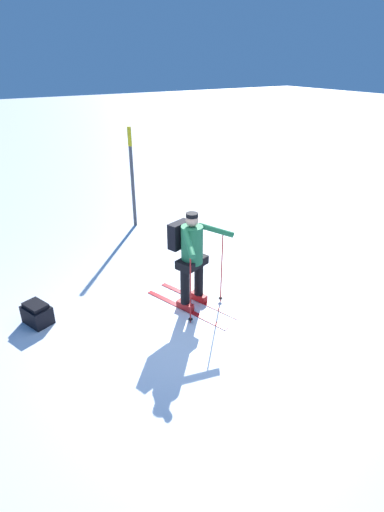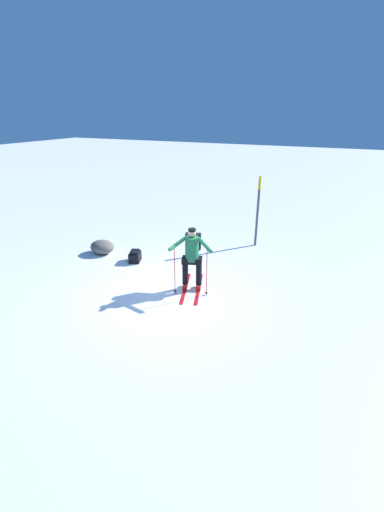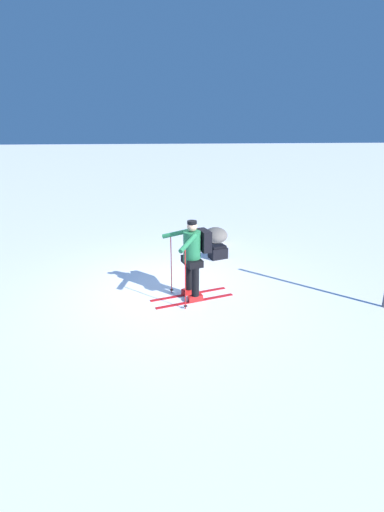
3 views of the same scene
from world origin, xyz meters
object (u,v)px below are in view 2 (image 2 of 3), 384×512
at_px(skier, 192,254).
at_px(dropped_backpack, 135,256).
at_px(trail_marker, 258,207).
at_px(rock_boulder, 102,247).

distance_m(skier, dropped_backpack, 2.56).
xyz_separation_m(dropped_backpack, trail_marker, (2.94, 2.91, 1.19)).
height_order(skier, rock_boulder, skier).
height_order(trail_marker, rock_boulder, trail_marker).
relative_size(skier, dropped_backpack, 3.33).
xyz_separation_m(skier, rock_boulder, (-3.61, 0.90, -0.73)).
bearing_deg(rock_boulder, dropped_backpack, -4.39).
height_order(dropped_backpack, trail_marker, trail_marker).
distance_m(skier, trail_marker, 3.78).
distance_m(dropped_backpack, trail_marker, 4.30).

